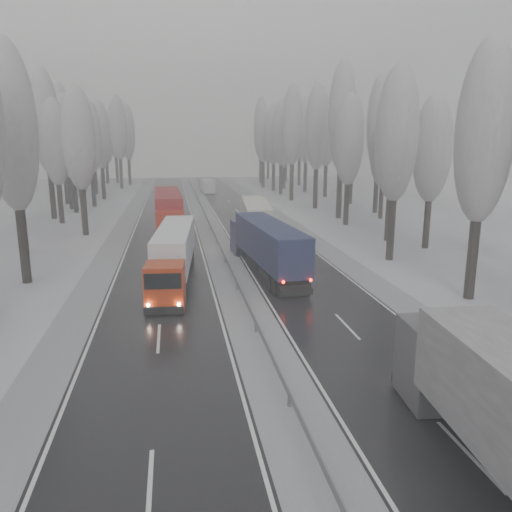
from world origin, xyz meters
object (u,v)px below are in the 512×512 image
object	(u,v)px
truck_cream_box	(255,216)
truck_red_white	(174,251)
truck_blue_box	(265,243)
box_truck_distant	(207,186)
truck_red_red	(168,210)

from	to	relation	value
truck_cream_box	truck_red_white	size ratio (longest dim) A/B	1.03
truck_blue_box	box_truck_distant	size ratio (longest dim) A/B	2.18
truck_cream_box	truck_red_white	bearing A→B (deg)	-113.51
truck_red_white	truck_red_red	size ratio (longest dim) A/B	0.85
box_truck_distant	truck_cream_box	bearing A→B (deg)	-91.47
truck_cream_box	truck_red_red	world-z (taller)	truck_red_red
truck_red_white	truck_red_red	bearing A→B (deg)	96.43
truck_blue_box	box_truck_distant	world-z (taller)	truck_blue_box
truck_blue_box	truck_cream_box	world-z (taller)	truck_blue_box
truck_cream_box	truck_red_red	distance (m)	10.12
truck_blue_box	truck_red_red	bearing A→B (deg)	107.46
truck_blue_box	truck_red_white	world-z (taller)	truck_blue_box
truck_red_red	truck_blue_box	bearing A→B (deg)	-69.03
truck_red_red	truck_cream_box	bearing A→B (deg)	-25.79
box_truck_distant	truck_red_red	xyz separation A→B (m)	(-7.41, -43.75, 1.29)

